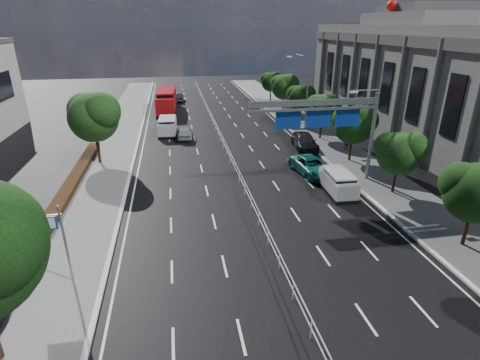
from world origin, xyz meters
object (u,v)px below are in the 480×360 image
object	(u,v)px
white_minivan	(168,126)
parked_car_dark	(305,141)
red_bus	(167,100)
pedestrian_a	(347,142)
overhead_gantry	(328,115)
near_car_silver	(185,132)
pedestrian_b	(389,159)
near_car_dark	(179,97)
silver_minivan	(338,183)
parked_car_teal	(312,166)
toilet_sign	(53,232)

from	to	relation	value
white_minivan	parked_car_dark	size ratio (longest dim) A/B	0.89
white_minivan	red_bus	world-z (taller)	red_bus
pedestrian_a	parked_car_dark	bearing A→B (deg)	-26.29
overhead_gantry	white_minivan	distance (m)	21.57
near_car_silver	pedestrian_b	bearing A→B (deg)	146.66
near_car_dark	silver_minivan	size ratio (longest dim) A/B	0.97
parked_car_teal	pedestrian_a	world-z (taller)	pedestrian_a
pedestrian_b	pedestrian_a	bearing A→B (deg)	-69.54
toilet_sign	silver_minivan	bearing A→B (deg)	23.51
silver_minivan	pedestrian_a	size ratio (longest dim) A/B	2.64
toilet_sign	parked_car_dark	size ratio (longest dim) A/B	0.82
toilet_sign	parked_car_teal	world-z (taller)	toilet_sign
parked_car_teal	parked_car_dark	bearing A→B (deg)	67.94
near_car_dark	pedestrian_a	bearing A→B (deg)	122.73
pedestrian_a	pedestrian_b	xyz separation A→B (m)	(1.10, -6.02, 0.17)
red_bus	silver_minivan	size ratio (longest dim) A/B	2.56
white_minivan	red_bus	xyz separation A→B (m)	(-0.08, 13.13, 0.71)
overhead_gantry	red_bus	bearing A→B (deg)	112.64
parked_car_dark	white_minivan	bearing A→B (deg)	156.47
red_bus	pedestrian_a	size ratio (longest dim) A/B	6.75
near_car_silver	near_car_dark	size ratio (longest dim) A/B	0.96
parked_car_teal	pedestrian_a	xyz separation A→B (m)	(5.80, 5.58, 0.23)
pedestrian_a	silver_minivan	bearing A→B (deg)	55.02
silver_minivan	parked_car_dark	world-z (taller)	silver_minivan
white_minivan	silver_minivan	bearing A→B (deg)	-53.06
near_car_dark	parked_car_dark	xyz separation A→B (m)	(12.22, -28.37, 0.08)
overhead_gantry	parked_car_dark	distance (m)	10.29
white_minivan	toilet_sign	bearing A→B (deg)	-97.68
toilet_sign	pedestrian_a	size ratio (longest dim) A/B	2.68
silver_minivan	pedestrian_b	bearing A→B (deg)	33.28
overhead_gantry	white_minivan	bearing A→B (deg)	126.31
pedestrian_a	overhead_gantry	bearing A→B (deg)	46.83
toilet_sign	overhead_gantry	xyz separation A→B (m)	(17.69, 10.05, 2.66)
pedestrian_b	near_car_silver	bearing A→B (deg)	-28.03
parked_car_teal	white_minivan	bearing A→B (deg)	121.51
overhead_gantry	near_car_dark	size ratio (longest dim) A/B	2.46
pedestrian_b	near_car_dark	bearing A→B (deg)	-54.10
silver_minivan	pedestrian_b	world-z (taller)	pedestrian_b
silver_minivan	overhead_gantry	bearing A→B (deg)	101.16
overhead_gantry	near_car_silver	xyz separation A→B (m)	(-10.52, 14.99, -4.92)
parked_car_dark	pedestrian_a	bearing A→B (deg)	-13.32
overhead_gantry	near_car_dark	bearing A→B (deg)	105.94
near_car_dark	pedestrian_b	xyz separation A→B (m)	(17.32, -35.82, 0.44)
white_minivan	parked_car_dark	world-z (taller)	white_minivan
pedestrian_a	pedestrian_b	size ratio (longest dim) A/B	0.82
near_car_silver	parked_car_dark	xyz separation A→B (m)	(12.08, -6.04, 0.08)
parked_car_teal	parked_car_dark	world-z (taller)	parked_car_dark
white_minivan	parked_car_teal	size ratio (longest dim) A/B	0.91
near_car_dark	pedestrian_b	distance (m)	39.79
overhead_gantry	parked_car_dark	bearing A→B (deg)	80.11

